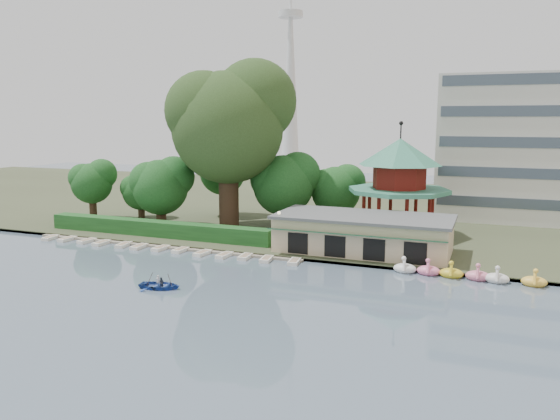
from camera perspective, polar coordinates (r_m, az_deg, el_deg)
The scene contains 14 objects.
ground_plane at distance 43.50m, azimuth -11.34°, elevation -10.04°, with size 220.00×220.00×0.00m, color slate.
shore at distance 90.34m, azimuth 6.69°, elevation 0.40°, with size 220.00×70.00×0.40m, color #424930.
embankment at distance 58.10m, azimuth -2.10°, elevation -4.71°, with size 220.00×0.60×0.30m, color gray.
dock at distance 63.63m, azimuth -12.12°, elevation -3.69°, with size 34.00×1.60×0.24m, color gray.
boathouse at distance 58.92m, azimuth 8.69°, elevation -2.40°, with size 18.60×9.39×3.90m.
pavilion at distance 67.51m, azimuth 12.35°, elevation 3.40°, with size 12.40×12.40×13.50m.
broadcast_tower at distance 186.90m, azimuth 1.11°, elevation 15.54°, with size 8.00×8.00×96.00m.
hedge at distance 67.70m, azimuth -12.74°, elevation -1.89°, with size 30.00×2.00×1.80m, color #1F5621.
lamp_post at distance 58.37m, azimuth -0.10°, elevation -1.43°, with size 0.36×0.36×4.28m.
big_tree at distance 69.95m, azimuth -5.27°, elevation 9.45°, with size 15.58×14.51×21.55m.
small_trees at distance 74.43m, azimuth -5.81°, elevation 2.99°, with size 39.77×17.09×10.46m.
swan_boats at distance 52.85m, azimuth 18.70°, elevation -6.39°, with size 13.35×2.17×1.92m.
moored_rowboats at distance 62.17m, azimuth -12.37°, elevation -3.95°, with size 32.62×2.73×0.36m.
rowboat_with_passengers at distance 48.40m, azimuth -12.44°, elevation -7.40°, with size 5.60×4.40×2.01m.
Camera 1 is at (22.48, -34.33, 14.44)m, focal length 35.00 mm.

